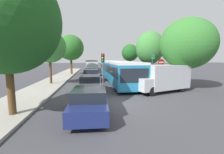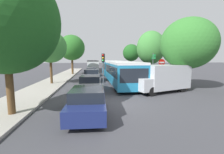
# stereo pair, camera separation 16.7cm
# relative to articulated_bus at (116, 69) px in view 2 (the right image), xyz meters

# --- Properties ---
(ground_plane) EXTENTS (200.00, 200.00, 0.00)m
(ground_plane) POSITION_rel_articulated_bus_xyz_m (-1.54, -10.40, -1.47)
(ground_plane) COLOR #3D3D42
(kerb_strip_left) EXTENTS (3.20, 39.19, 0.14)m
(kerb_strip_left) POSITION_rel_articulated_bus_xyz_m (-7.85, 4.19, -1.40)
(kerb_strip_left) COLOR #9E998E
(kerb_strip_left) RESTS_ON ground
(articulated_bus) EXTENTS (2.77, 17.18, 2.55)m
(articulated_bus) POSITION_rel_articulated_bus_xyz_m (0.00, 0.00, 0.00)
(articulated_bus) COLOR teal
(articulated_bus) RESTS_ON ground
(city_bus_rear) EXTENTS (3.02, 11.49, 2.45)m
(city_bus_rear) POSITION_rel_articulated_bus_xyz_m (-3.32, 18.79, -0.05)
(city_bus_rear) COLOR silver
(city_bus_rear) RESTS_ON ground
(queued_car_navy) EXTENTS (1.89, 4.10, 1.40)m
(queued_car_navy) POSITION_rel_articulated_bus_xyz_m (-3.30, -12.18, -0.76)
(queued_car_navy) COLOR navy
(queued_car_navy) RESTS_ON ground
(queued_car_silver) EXTENTS (1.93, 4.19, 1.43)m
(queued_car_silver) POSITION_rel_articulated_bus_xyz_m (-3.27, -6.71, -0.74)
(queued_car_silver) COLOR #B7BABF
(queued_car_silver) RESTS_ON ground
(queued_car_graphite) EXTENTS (2.05, 4.46, 1.52)m
(queued_car_graphite) POSITION_rel_articulated_bus_xyz_m (-3.23, -0.18, -0.70)
(queued_car_graphite) COLOR #47474C
(queued_car_graphite) RESTS_ON ground
(queued_car_tan) EXTENTS (1.85, 4.03, 1.38)m
(queued_car_tan) POSITION_rel_articulated_bus_xyz_m (-3.30, 5.56, -0.77)
(queued_car_tan) COLOR tan
(queued_car_tan) RESTS_ON ground
(white_van) EXTENTS (5.36, 3.45, 2.31)m
(white_van) POSITION_rel_articulated_bus_xyz_m (2.91, -7.42, -0.23)
(white_van) COLOR #B7BABF
(white_van) RESTS_ON ground
(traffic_light) EXTENTS (0.37, 0.39, 3.40)m
(traffic_light) POSITION_rel_articulated_bus_xyz_m (-1.95, -3.48, 1.03)
(traffic_light) COLOR #56595E
(traffic_light) RESTS_ON ground
(no_entry_sign) EXTENTS (0.70, 0.08, 2.82)m
(no_entry_sign) POSITION_rel_articulated_bus_xyz_m (4.17, -4.47, 0.41)
(no_entry_sign) COLOR #56595E
(no_entry_sign) RESTS_ON ground
(direction_sign_post) EXTENTS (0.15, 1.40, 3.60)m
(direction_sign_post) POSITION_rel_articulated_bus_xyz_m (5.12, 0.20, 1.08)
(direction_sign_post) COLOR #56595E
(direction_sign_post) RESTS_ON ground
(tree_left_near) EXTENTS (4.99, 4.99, 7.13)m
(tree_left_near) POSITION_rel_articulated_bus_xyz_m (-6.95, -11.78, 3.02)
(tree_left_near) COLOR #51381E
(tree_left_near) RESTS_ON ground
(tree_left_mid) EXTENTS (3.54, 3.54, 5.87)m
(tree_left_mid) POSITION_rel_articulated_bus_xyz_m (-7.59, -2.25, 2.58)
(tree_left_mid) COLOR #51381E
(tree_left_mid) RESTS_ON ground
(tree_left_far) EXTENTS (4.56, 4.56, 7.04)m
(tree_left_far) POSITION_rel_articulated_bus_xyz_m (-6.76, 8.09, 3.33)
(tree_left_far) COLOR #51381E
(tree_left_far) RESTS_ON ground
(tree_right_near) EXTENTS (4.90, 4.90, 6.52)m
(tree_right_near) POSITION_rel_articulated_bus_xyz_m (5.58, -6.62, 2.74)
(tree_right_near) COLOR #51381E
(tree_right_near) RESTS_ON ground
(tree_right_mid) EXTENTS (4.15, 4.15, 6.95)m
(tree_right_mid) POSITION_rel_articulated_bus_xyz_m (5.53, 2.15, 2.90)
(tree_right_mid) COLOR #51381E
(tree_right_mid) RESTS_ON ground
(tree_right_far) EXTENTS (3.91, 3.91, 6.24)m
(tree_right_far) POSITION_rel_articulated_bus_xyz_m (5.84, 15.01, 2.79)
(tree_right_far) COLOR #51381E
(tree_right_far) RESTS_ON ground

